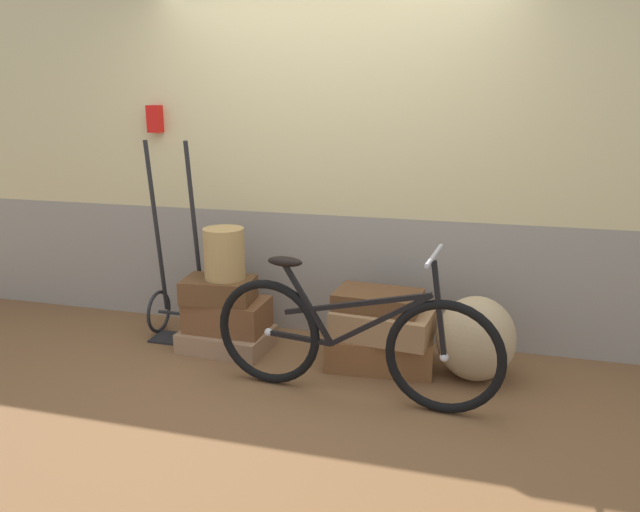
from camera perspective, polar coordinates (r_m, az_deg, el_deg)
The scene contains 12 objects.
ground at distance 3.92m, azimuth -1.75°, elevation -11.78°, with size 10.18×5.20×0.06m, color brown.
station_building at distance 4.34m, azimuth 1.60°, elevation 9.81°, with size 8.18×0.74×2.71m.
suitcase_0 at distance 4.32m, azimuth -8.94°, elevation -7.88°, with size 0.61×0.43×0.14m, color #937051.
suitcase_1 at distance 4.27m, azimuth -8.87°, elevation -5.58°, with size 0.56×0.36×0.22m, color brown.
suitcase_2 at distance 4.20m, azimuth -9.71°, elevation -3.22°, with size 0.48×0.31×0.16m, color brown.
suitcase_3 at distance 4.03m, azimuth 5.82°, elevation -8.89°, with size 0.69×0.44×0.22m, color brown.
suitcase_4 at distance 3.93m, azimuth 6.11°, elevation -6.42°, with size 0.63×0.41×0.18m, color #9E754C.
suitcase_5 at distance 3.91m, azimuth 5.62°, elevation -4.22°, with size 0.55×0.35×0.11m, color brown.
wicker_basket at distance 4.13m, azimuth -9.20°, elevation 0.24°, with size 0.28×0.28×0.35m, color #A8844C.
luggage_trolley at distance 4.54m, azimuth -13.44°, elevation -3.59°, with size 0.40×0.38×1.45m.
burlap_sack at distance 3.87m, azimuth 14.75°, elevation -7.70°, with size 0.49×0.41×0.55m, color tan.
bicycle at distance 3.51m, azimuth 3.00°, elevation -8.11°, with size 1.75×0.46×0.93m.
Camera 1 is at (1.05, -3.35, 1.72)m, focal length 33.27 mm.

